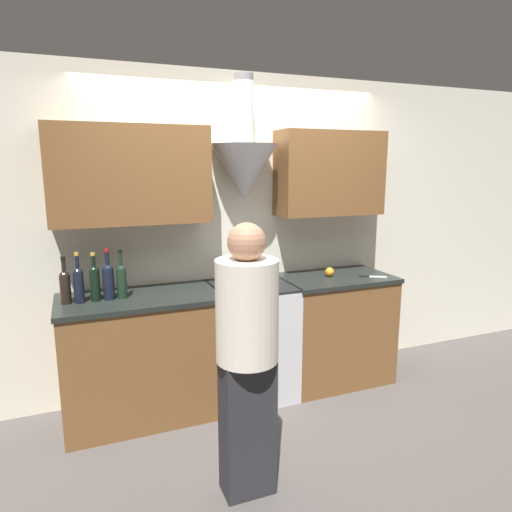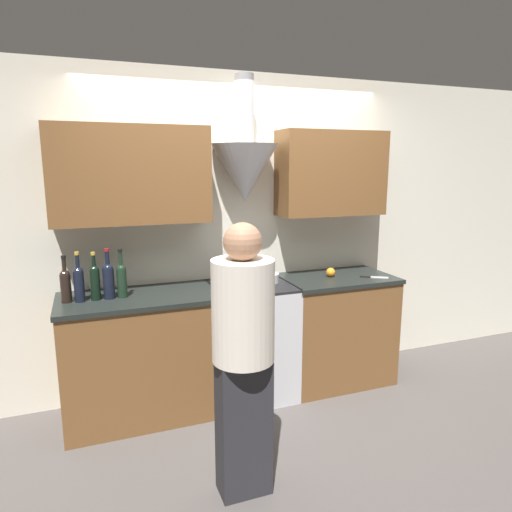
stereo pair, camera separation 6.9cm
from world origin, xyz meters
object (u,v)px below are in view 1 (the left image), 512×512
Objects in this scene: wine_bottle_0 at (65,285)px; wine_bottle_2 at (95,281)px; wine_bottle_1 at (79,283)px; mixing_bowl at (266,278)px; stove_range at (251,340)px; wine_bottle_4 at (122,279)px; person_foreground_left at (247,351)px; orange_fruit at (330,272)px; stock_pot at (233,276)px; wine_bottle_3 at (108,279)px.

wine_bottle_0 is 0.19m from wine_bottle_2.
wine_bottle_1 is 1.72× the size of mixing_bowl.
wine_bottle_4 is at bearing -179.61° from stove_range.
wine_bottle_2 is at bearing -1.43° from wine_bottle_0.
wine_bottle_4 is 1.21m from person_foreground_left.
wine_bottle_1 reaches higher than orange_fruit.
stove_range is 1.22m from person_foreground_left.
mixing_bowl is 0.13× the size of person_foreground_left.
orange_fruit is at bearing 0.18° from wine_bottle_0.
wine_bottle_2 is 1.70× the size of stock_pot.
stove_range is 1.16m from wine_bottle_4.
stock_pot is 0.28m from mixing_bowl.
wine_bottle_0 is 0.21× the size of person_foreground_left.
wine_bottle_2 is 1.31m from person_foreground_left.
wine_bottle_3 is at bearing 178.70° from wine_bottle_4.
wine_bottle_1 reaches higher than stove_range.
wine_bottle_3 reaches higher than wine_bottle_0.
person_foreground_left is at bearing -49.09° from wine_bottle_0.
wine_bottle_4 is 1.71m from orange_fruit.
wine_bottle_3 is (-1.08, -0.00, 0.61)m from stove_range.
stove_range is at bearing -167.41° from mixing_bowl.
wine_bottle_0 reaches higher than stove_range.
wine_bottle_4 reaches higher than stove_range.
person_foreground_left is at bearing -117.70° from mixing_bowl.
wine_bottle_3 is (0.28, -0.01, 0.01)m from wine_bottle_0.
wine_bottle_0 is 1.60× the size of mixing_bowl.
stock_pot is 0.98× the size of mixing_bowl.
orange_fruit is (0.72, 0.01, 0.50)m from stove_range.
orange_fruit is (1.80, 0.01, -0.11)m from wine_bottle_3.
stock_pot is 0.86m from orange_fruit.
mixing_bowl is 1.24m from person_foreground_left.
wine_bottle_0 is at bearing -179.82° from orange_fruit.
wine_bottle_4 reaches higher than wine_bottle_0.
mixing_bowl reaches higher than stove_range.
orange_fruit is (2.08, 0.01, -0.09)m from wine_bottle_0.
wine_bottle_1 is 1.01× the size of wine_bottle_4.
orange_fruit is at bearing 0.58° from stove_range.
stove_range is at bearing -179.42° from orange_fruit.
orange_fruit is (1.99, 0.02, -0.10)m from wine_bottle_1.
wine_bottle_4 is 4.56× the size of orange_fruit.
wine_bottle_1 is at bearing -179.31° from orange_fruit.
wine_bottle_1 is 0.98× the size of wine_bottle_3.
wine_bottle_0 is at bearing 178.84° from wine_bottle_4.
mixing_bowl is at bearing 1.69° from wine_bottle_3.
wine_bottle_1 is 1.42m from mixing_bowl.
stock_pot is (1.22, 0.03, -0.05)m from wine_bottle_0.
wine_bottle_1 is (0.09, -0.02, 0.01)m from wine_bottle_0.
wine_bottle_1 is 1.75× the size of stock_pot.
wine_bottle_4 is at bearing -177.52° from stock_pot.
orange_fruit is at bearing -1.52° from stock_pot.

